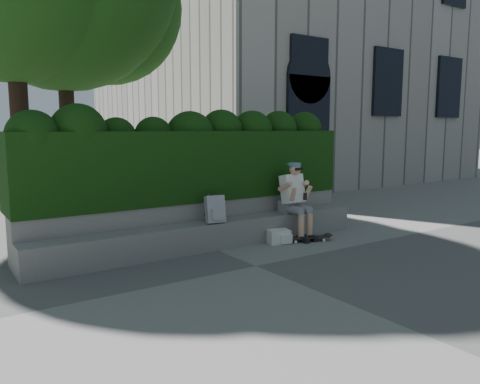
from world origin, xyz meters
TOP-DOWN VIEW (x-y plane):
  - ground at (0.00, 0.00)m, footprint 80.00×80.00m
  - bench_ledge at (0.00, 1.25)m, footprint 6.00×0.45m
  - planter_wall at (0.00, 1.73)m, footprint 6.00×0.50m
  - hedge at (0.00, 1.95)m, footprint 6.00×1.00m
  - person at (1.65, 1.07)m, footprint 0.40×0.76m
  - skateboard at (1.66, 0.70)m, footprint 0.78×0.45m
  - backpack_plaid at (0.01, 1.15)m, footprint 0.34×0.23m
  - backpack_ground at (1.14, 0.88)m, footprint 0.42×0.35m

SIDE VIEW (x-z plane):
  - ground at x=0.00m, z-range 0.00..0.00m
  - skateboard at x=1.66m, z-range 0.03..0.11m
  - backpack_ground at x=1.14m, z-range 0.00..0.24m
  - bench_ledge at x=0.00m, z-range 0.00..0.45m
  - planter_wall at x=0.00m, z-range 0.00..0.75m
  - backpack_plaid at x=0.01m, z-range 0.45..0.90m
  - person at x=1.65m, z-range 0.06..1.44m
  - hedge at x=0.00m, z-range 0.75..1.95m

